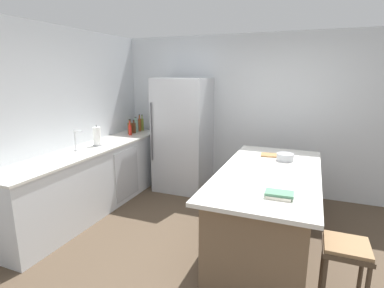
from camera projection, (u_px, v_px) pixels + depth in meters
The scene contains 18 objects.
ground_plane at pixel (220, 260), 3.28m from camera, with size 7.20×7.20×0.00m, color #4C3D2D.
wall_rear at pixel (260, 115), 5.02m from camera, with size 6.00×0.10×2.60m, color silver.
wall_left at pixel (38, 127), 3.87m from camera, with size 0.10×6.00×2.60m, color silver.
counter_run_left at pixel (95, 178), 4.44m from camera, with size 0.63×3.09×0.94m.
kitchen_island at pixel (267, 208), 3.47m from camera, with size 1.08×2.26×0.91m.
refrigerator at pixel (183, 135), 5.15m from camera, with size 0.85×0.79×1.90m.
bar_stool at pixel (345, 257), 2.43m from camera, with size 0.36×0.36×0.65m.
sink_faucet at pixel (76, 140), 4.09m from camera, with size 0.15×0.05×0.30m.
paper_towel_roll at pixel (97, 137), 4.41m from camera, with size 0.14×0.14×0.31m.
olive_oil_bottle at pixel (142, 124), 5.61m from camera, with size 0.05×0.05×0.29m.
vinegar_bottle at pixel (140, 124), 5.52m from camera, with size 0.05×0.05×0.31m.
gin_bottle at pixel (136, 126), 5.46m from camera, with size 0.08×0.08×0.27m.
syrup_bottle at pixel (134, 128), 5.36m from camera, with size 0.06×0.06×0.24m.
whiskey_bottle at pixel (130, 128), 5.28m from camera, with size 0.08×0.08×0.26m.
hot_sauce_bottle at pixel (130, 130), 5.18m from camera, with size 0.05×0.05×0.25m.
cookbook_stack at pixel (279, 195), 2.65m from camera, with size 0.25×0.17×0.05m.
mixing_bowl at pixel (285, 157), 3.78m from camera, with size 0.21×0.21×0.09m.
cutting_board at pixel (274, 155), 3.99m from camera, with size 0.37×0.22×0.02m.
Camera 1 is at (0.80, -2.81, 1.97)m, focal length 28.25 mm.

